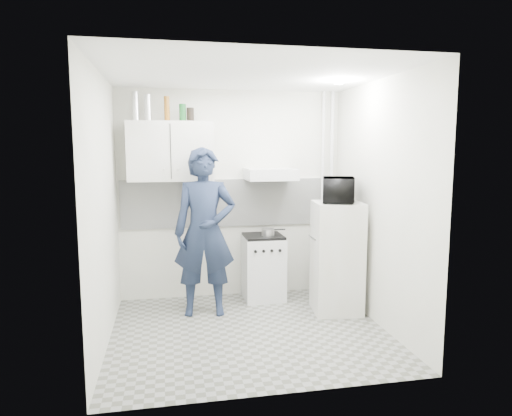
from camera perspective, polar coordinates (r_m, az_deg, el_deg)
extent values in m
plane|color=gray|center=(4.90, -0.86, -15.14)|extent=(2.80, 2.80, 0.00)
plane|color=white|center=(4.58, -0.93, 16.44)|extent=(2.80, 2.80, 0.00)
plane|color=silver|center=(5.79, -3.08, 1.66)|extent=(2.80, 0.00, 2.80)
plane|color=silver|center=(4.53, -18.59, -0.34)|extent=(0.00, 2.60, 2.60)
plane|color=silver|center=(5.00, 15.10, 0.49)|extent=(0.00, 2.60, 2.60)
imported|color=#1A233A|center=(5.17, -6.43, -3.00)|extent=(0.73, 0.52, 1.90)
cube|color=silver|center=(5.77, 0.92, -7.51)|extent=(0.49, 0.49, 0.79)
cube|color=white|center=(5.36, 10.07, -6.09)|extent=(0.59, 0.59, 1.28)
cube|color=black|center=(5.68, 0.93, -3.54)|extent=(0.47, 0.47, 0.03)
cylinder|color=silver|center=(5.64, 1.50, -3.02)|extent=(0.16, 0.16, 0.09)
imported|color=black|center=(5.23, 10.26, 2.25)|extent=(0.59, 0.50, 0.28)
cylinder|color=silver|center=(5.56, -14.86, 12.19)|extent=(0.08, 0.08, 0.33)
cylinder|color=silver|center=(5.55, -13.38, 12.10)|extent=(0.08, 0.08, 0.31)
cylinder|color=brown|center=(5.55, -11.08, 12.07)|extent=(0.06, 0.06, 0.29)
cylinder|color=#144C1E|center=(5.55, -9.16, 11.67)|extent=(0.08, 0.08, 0.20)
cylinder|color=black|center=(5.55, -8.21, 11.47)|extent=(0.08, 0.08, 0.16)
cube|color=white|center=(5.53, -10.64, 6.98)|extent=(1.00, 0.35, 0.70)
cube|color=silver|center=(5.61, 1.83, 4.24)|extent=(0.60, 0.50, 0.14)
cube|color=white|center=(5.79, -3.05, 0.66)|extent=(2.74, 0.03, 0.60)
cylinder|color=silver|center=(6.03, 9.36, 1.80)|extent=(0.05, 0.05, 2.60)
cylinder|color=silver|center=(5.99, 8.28, 1.79)|extent=(0.04, 0.04, 2.60)
cylinder|color=white|center=(5.04, 10.33, 15.16)|extent=(0.10, 0.10, 0.02)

